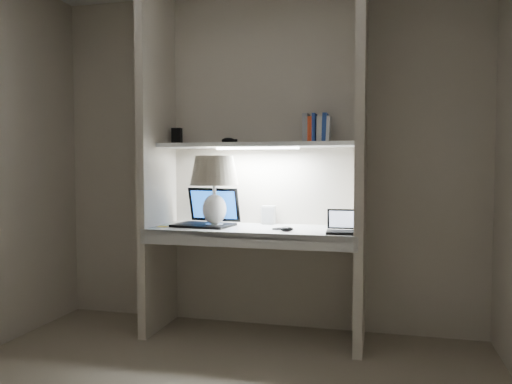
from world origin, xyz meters
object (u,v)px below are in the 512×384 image
(laptop_main, at_px, (207,217))
(table_lamp, at_px, (214,179))
(speaker, at_px, (269,215))
(laptop_netbook, at_px, (345,227))
(book_row, at_px, (317,129))

(laptop_main, bearing_deg, table_lamp, -37.13)
(speaker, bearing_deg, laptop_netbook, -30.10)
(table_lamp, relative_size, laptop_netbook, 2.09)
(table_lamp, bearing_deg, laptop_netbook, -6.53)
(laptop_netbook, bearing_deg, speaker, 145.19)
(laptop_main, height_order, laptop_netbook, laptop_main)
(table_lamp, xyz_separation_m, laptop_netbook, (0.92, -0.11, -0.30))
(table_lamp, xyz_separation_m, speaker, (0.33, 0.26, -0.27))
(laptop_main, xyz_separation_m, book_row, (0.78, 0.10, 0.63))
(table_lamp, distance_m, speaker, 0.50)
(laptop_main, xyz_separation_m, laptop_netbook, (1.00, -0.18, -0.02))
(table_lamp, bearing_deg, book_row, 14.25)
(laptop_main, height_order, speaker, laptop_main)
(book_row, bearing_deg, speaker, 167.40)
(laptop_main, height_order, book_row, book_row)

